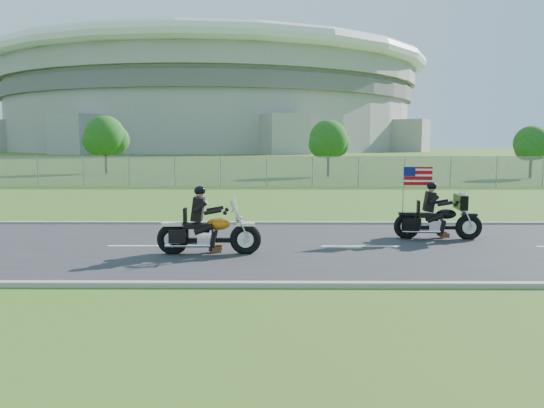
{
  "coord_description": "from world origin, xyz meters",
  "views": [
    {
      "loc": [
        1.63,
        -14.57,
        2.96
      ],
      "look_at": [
        1.51,
        0.0,
        1.23
      ],
      "focal_mm": 35.0,
      "sensor_mm": 36.0,
      "label": 1
    }
  ],
  "objects": [
    {
      "name": "tree_fence_near",
      "position": [
        6.04,
        30.04,
        2.97
      ],
      "size": [
        3.52,
        3.28,
        4.75
      ],
      "color": "#382316",
      "rests_on": "ground"
    },
    {
      "name": "motorcycle_follow",
      "position": [
        6.48,
        1.2,
        0.6
      ],
      "size": [
        2.62,
        0.87,
        2.18
      ],
      "rotation": [
        0.0,
        0.0,
        -0.08
      ],
      "color": "black",
      "rests_on": "ground"
    },
    {
      "name": "motorcycle_lead",
      "position": [
        -0.16,
        -1.0,
        0.58
      ],
      "size": [
        2.73,
        0.66,
        1.84
      ],
      "rotation": [
        0.0,
        0.0,
        0.02
      ],
      "color": "black",
      "rests_on": "ground"
    },
    {
      "name": "road",
      "position": [
        0.0,
        0.0,
        0.02
      ],
      "size": [
        120.0,
        8.0,
        0.04
      ],
      "primitive_type": "cube",
      "color": "#28282B",
      "rests_on": "ground"
    },
    {
      "name": "stadium",
      "position": [
        -20.0,
        170.0,
        15.58
      ],
      "size": [
        140.4,
        140.4,
        29.2
      ],
      "color": "#A3A099",
      "rests_on": "ground"
    },
    {
      "name": "ground",
      "position": [
        0.0,
        0.0,
        0.0
      ],
      "size": [
        420.0,
        420.0,
        0.0
      ],
      "primitive_type": "plane",
      "color": "#27551A",
      "rests_on": "ground"
    },
    {
      "name": "tree_fence_mid",
      "position": [
        -13.95,
        34.04,
        3.3
      ],
      "size": [
        3.96,
        3.69,
        5.3
      ],
      "color": "#382316",
      "rests_on": "ground"
    },
    {
      "name": "fence",
      "position": [
        -5.0,
        20.0,
        1.0
      ],
      "size": [
        60.0,
        0.03,
        2.0
      ],
      "primitive_type": "cube",
      "color": "gray",
      "rests_on": "ground"
    },
    {
      "name": "tree_fence_far",
      "position": [
        22.04,
        28.03,
        2.64
      ],
      "size": [
        3.08,
        2.87,
        4.2
      ],
      "color": "#382316",
      "rests_on": "ground"
    },
    {
      "name": "curb_south",
      "position": [
        0.0,
        -4.05,
        0.05
      ],
      "size": [
        120.0,
        0.18,
        0.12
      ],
      "primitive_type": "cube",
      "color": "#9E9B93",
      "rests_on": "ground"
    },
    {
      "name": "curb_north",
      "position": [
        0.0,
        4.05,
        0.05
      ],
      "size": [
        120.0,
        0.18,
        0.12
      ],
      "primitive_type": "cube",
      "color": "#9E9B93",
      "rests_on": "ground"
    }
  ]
}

